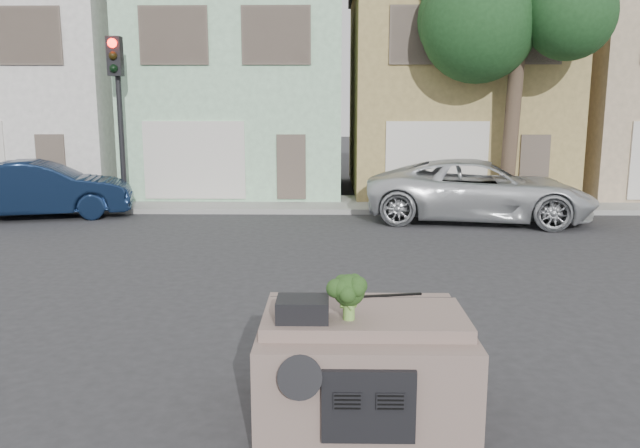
{
  "coord_description": "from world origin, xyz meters",
  "views": [
    {
      "loc": [
        -0.33,
        -8.83,
        3.03
      ],
      "look_at": [
        -0.48,
        0.5,
        1.3
      ],
      "focal_mm": 35.0,
      "sensor_mm": 36.0,
      "label": 1
    }
  ],
  "objects_px": {
    "silver_pickup": "(478,221)",
    "broccoli": "(349,297)",
    "traffic_signal": "(120,125)",
    "navy_sedan": "(43,218)"
  },
  "relations": [
    {
      "from": "traffic_signal",
      "to": "broccoli",
      "type": "relative_size",
      "value": 11.69
    },
    {
      "from": "silver_pickup",
      "to": "traffic_signal",
      "type": "distance_m",
      "value": 10.64
    },
    {
      "from": "navy_sedan",
      "to": "broccoli",
      "type": "bearing_deg",
      "value": -159.51
    },
    {
      "from": "silver_pickup",
      "to": "broccoli",
      "type": "bearing_deg",
      "value": 171.1
    },
    {
      "from": "silver_pickup",
      "to": "broccoli",
      "type": "relative_size",
      "value": 13.85
    },
    {
      "from": "broccoli",
      "to": "silver_pickup",
      "type": "bearing_deg",
      "value": 71.18
    },
    {
      "from": "silver_pickup",
      "to": "traffic_signal",
      "type": "relative_size",
      "value": 1.18
    },
    {
      "from": "traffic_signal",
      "to": "broccoli",
      "type": "distance_m",
      "value": 14.38
    },
    {
      "from": "broccoli",
      "to": "traffic_signal",
      "type": "bearing_deg",
      "value": 116.29
    },
    {
      "from": "navy_sedan",
      "to": "silver_pickup",
      "type": "distance_m",
      "value": 12.17
    }
  ]
}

